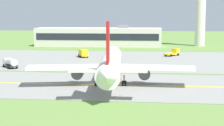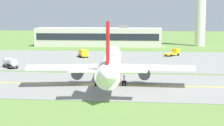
{
  "view_description": "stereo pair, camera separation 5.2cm",
  "coord_description": "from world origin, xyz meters",
  "px_view_note": "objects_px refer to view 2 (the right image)",
  "views": [
    {
      "loc": [
        12.57,
        -72.1,
        13.68
      ],
      "look_at": [
        4.24,
        3.09,
        4.0
      ],
      "focal_mm": 60.64,
      "sensor_mm": 36.0,
      "label": 1
    },
    {
      "loc": [
        12.62,
        -72.09,
        13.68
      ],
      "look_at": [
        4.24,
        3.09,
        4.0
      ],
      "focal_mm": 60.64,
      "sensor_mm": 36.0,
      "label": 2
    }
  ],
  "objects_px": {
    "service_truck_baggage": "(174,52)",
    "airplane_lead": "(111,64)",
    "control_tower": "(201,4)",
    "service_truck_fuel": "(83,53)",
    "service_truck_catering": "(10,62)"
  },
  "relations": [
    {
      "from": "service_truck_fuel",
      "to": "control_tower",
      "type": "bearing_deg",
      "value": 49.83
    },
    {
      "from": "service_truck_baggage",
      "to": "control_tower",
      "type": "height_order",
      "value": "control_tower"
    },
    {
      "from": "service_truck_baggage",
      "to": "control_tower",
      "type": "relative_size",
      "value": 0.21
    },
    {
      "from": "service_truck_baggage",
      "to": "control_tower",
      "type": "bearing_deg",
      "value": 72.44
    },
    {
      "from": "service_truck_baggage",
      "to": "airplane_lead",
      "type": "bearing_deg",
      "value": -105.33
    },
    {
      "from": "control_tower",
      "to": "service_truck_fuel",
      "type": "bearing_deg",
      "value": -130.17
    },
    {
      "from": "service_truck_catering",
      "to": "control_tower",
      "type": "distance_m",
      "value": 97.04
    },
    {
      "from": "service_truck_fuel",
      "to": "airplane_lead",
      "type": "bearing_deg",
      "value": -72.96
    },
    {
      "from": "service_truck_baggage",
      "to": "service_truck_catering",
      "type": "distance_m",
      "value": 55.04
    },
    {
      "from": "airplane_lead",
      "to": "control_tower",
      "type": "distance_m",
      "value": 102.13
    },
    {
      "from": "service_truck_baggage",
      "to": "control_tower",
      "type": "xyz_separation_m",
      "value": [
        13.56,
        42.83,
        17.05
      ]
    },
    {
      "from": "control_tower",
      "to": "service_truck_catering",
      "type": "bearing_deg",
      "value": -126.44
    },
    {
      "from": "airplane_lead",
      "to": "service_truck_fuel",
      "type": "relative_size",
      "value": 6.26
    },
    {
      "from": "airplane_lead",
      "to": "service_truck_baggage",
      "type": "bearing_deg",
      "value": 74.67
    },
    {
      "from": "service_truck_fuel",
      "to": "control_tower",
      "type": "xyz_separation_m",
      "value": [
        42.68,
        50.57,
        16.7
      ]
    }
  ]
}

